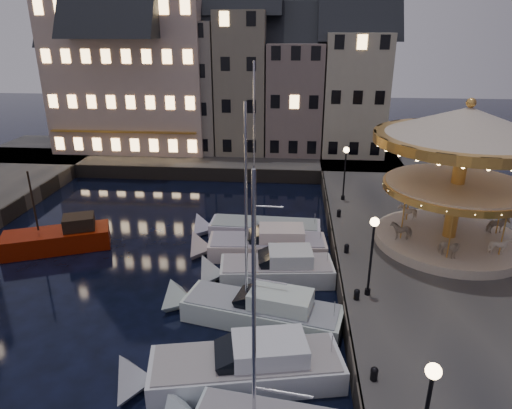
# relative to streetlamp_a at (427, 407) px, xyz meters

# --- Properties ---
(ground) EXTENTS (160.00, 160.00, 0.00)m
(ground) POSITION_rel_streetlamp_a_xyz_m (-7.20, 9.00, -4.02)
(ground) COLOR black
(ground) RESTS_ON ground
(quay_east) EXTENTS (16.00, 56.00, 1.30)m
(quay_east) POSITION_rel_streetlamp_a_xyz_m (6.80, 15.00, -3.37)
(quay_east) COLOR #474442
(quay_east) RESTS_ON ground
(quay_north) EXTENTS (44.00, 12.00, 1.30)m
(quay_north) POSITION_rel_streetlamp_a_xyz_m (-15.20, 37.00, -3.37)
(quay_north) COLOR #474442
(quay_north) RESTS_ON ground
(quaywall_e) EXTENTS (0.15, 44.00, 1.30)m
(quaywall_e) POSITION_rel_streetlamp_a_xyz_m (-1.20, 15.00, -3.37)
(quaywall_e) COLOR #47423A
(quaywall_e) RESTS_ON ground
(quaywall_n) EXTENTS (48.00, 0.15, 1.30)m
(quaywall_n) POSITION_rel_streetlamp_a_xyz_m (-13.20, 31.00, -3.37)
(quaywall_n) COLOR #47423A
(quaywall_n) RESTS_ON ground
(streetlamp_a) EXTENTS (0.44, 0.44, 4.17)m
(streetlamp_a) POSITION_rel_streetlamp_a_xyz_m (0.00, 0.00, 0.00)
(streetlamp_a) COLOR black
(streetlamp_a) RESTS_ON quay_east
(streetlamp_b) EXTENTS (0.44, 0.44, 4.17)m
(streetlamp_b) POSITION_rel_streetlamp_a_xyz_m (0.00, 10.00, 0.00)
(streetlamp_b) COLOR black
(streetlamp_b) RESTS_ON quay_east
(streetlamp_c) EXTENTS (0.44, 0.44, 4.17)m
(streetlamp_c) POSITION_rel_streetlamp_a_xyz_m (0.00, 23.50, 0.00)
(streetlamp_c) COLOR black
(streetlamp_c) RESTS_ON quay_east
(bollard_a) EXTENTS (0.30, 0.30, 0.57)m
(bollard_a) POSITION_rel_streetlamp_a_xyz_m (-0.60, 4.00, -2.41)
(bollard_a) COLOR black
(bollard_a) RESTS_ON quay_east
(bollard_b) EXTENTS (0.30, 0.30, 0.57)m
(bollard_b) POSITION_rel_streetlamp_a_xyz_m (-0.60, 9.50, -2.41)
(bollard_b) COLOR black
(bollard_b) RESTS_ON quay_east
(bollard_c) EXTENTS (0.30, 0.30, 0.57)m
(bollard_c) POSITION_rel_streetlamp_a_xyz_m (-0.60, 14.50, -2.41)
(bollard_c) COLOR black
(bollard_c) RESTS_ON quay_east
(bollard_d) EXTENTS (0.30, 0.30, 0.57)m
(bollard_d) POSITION_rel_streetlamp_a_xyz_m (-0.60, 20.00, -2.41)
(bollard_d) COLOR black
(bollard_d) RESTS_ON quay_east
(townhouse_na) EXTENTS (5.50, 8.00, 12.80)m
(townhouse_na) POSITION_rel_streetlamp_a_xyz_m (-26.70, 39.00, 3.76)
(townhouse_na) COLOR gray
(townhouse_na) RESTS_ON quay_north
(townhouse_nb) EXTENTS (6.16, 8.00, 13.80)m
(townhouse_nb) POSITION_rel_streetlamp_a_xyz_m (-21.25, 39.00, 4.26)
(townhouse_nb) COLOR slate
(townhouse_nb) RESTS_ON quay_north
(townhouse_nc) EXTENTS (6.82, 8.00, 14.80)m
(townhouse_nc) POSITION_rel_streetlamp_a_xyz_m (-15.20, 39.00, 4.76)
(townhouse_nc) COLOR gray
(townhouse_nc) RESTS_ON quay_north
(townhouse_nd) EXTENTS (5.50, 8.00, 15.80)m
(townhouse_nd) POSITION_rel_streetlamp_a_xyz_m (-9.45, 39.00, 5.26)
(townhouse_nd) COLOR gray
(townhouse_nd) RESTS_ON quay_north
(townhouse_ne) EXTENTS (6.16, 8.00, 12.80)m
(townhouse_ne) POSITION_rel_streetlamp_a_xyz_m (-4.00, 39.00, 3.76)
(townhouse_ne) COLOR slate
(townhouse_ne) RESTS_ON quay_north
(townhouse_nf) EXTENTS (6.82, 8.00, 13.80)m
(townhouse_nf) POSITION_rel_streetlamp_a_xyz_m (2.05, 39.00, 4.26)
(townhouse_nf) COLOR #B0A990
(townhouse_nf) RESTS_ON quay_north
(hotel_corner) EXTENTS (17.60, 9.00, 16.80)m
(hotel_corner) POSITION_rel_streetlamp_a_xyz_m (-21.20, 39.00, 5.76)
(hotel_corner) COLOR beige
(hotel_corner) RESTS_ON quay_north
(motorboat_b) EXTENTS (9.07, 4.25, 2.15)m
(motorboat_b) POSITION_rel_streetlamp_a_xyz_m (-5.95, 4.88, -3.37)
(motorboat_b) COLOR silver
(motorboat_b) RESTS_ON ground
(motorboat_c) EXTENTS (8.95, 4.16, 11.87)m
(motorboat_c) POSITION_rel_streetlamp_a_xyz_m (-5.61, 9.07, -3.34)
(motorboat_c) COLOR silver
(motorboat_c) RESTS_ON ground
(motorboat_d) EXTENTS (7.61, 3.20, 2.15)m
(motorboat_d) POSITION_rel_streetlamp_a_xyz_m (-5.09, 13.15, -3.38)
(motorboat_d) COLOR silver
(motorboat_d) RESTS_ON ground
(motorboat_e) EXTENTS (8.59, 3.03, 2.15)m
(motorboat_e) POSITION_rel_streetlamp_a_xyz_m (-5.81, 16.23, -3.37)
(motorboat_e) COLOR beige
(motorboat_e) RESTS_ON ground
(motorboat_f) EXTENTS (8.70, 2.54, 11.55)m
(motorboat_f) POSITION_rel_streetlamp_a_xyz_m (-6.32, 19.00, -3.49)
(motorboat_f) COLOR silver
(motorboat_f) RESTS_ON ground
(red_fishing_boat) EXTENTS (7.00, 4.60, 5.69)m
(red_fishing_boat) POSITION_rel_streetlamp_a_xyz_m (-19.17, 15.99, -3.33)
(red_fishing_boat) COLOR #6F1201
(red_fishing_boat) RESTS_ON ground
(carousel) EXTENTS (10.14, 10.14, 8.88)m
(carousel) POSITION_rel_streetlamp_a_xyz_m (5.75, 16.22, 3.13)
(carousel) COLOR #C4B29C
(carousel) RESTS_ON quay_east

